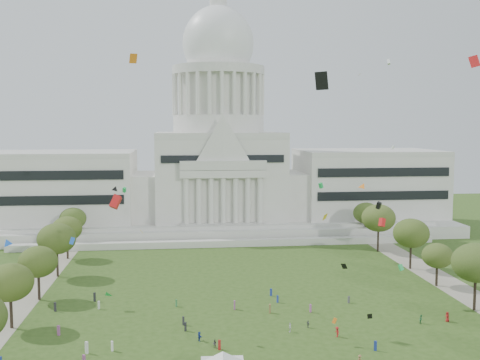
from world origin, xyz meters
TOP-DOWN VIEW (x-y plane):
  - ground at (0.00, 0.00)m, footprint 400.00×400.00m
  - capitol at (0.00, 113.59)m, footprint 160.00×64.50m
  - path_left at (-48.00, 30.00)m, footprint 8.00×160.00m
  - path_right at (48.00, 30.00)m, footprint 8.00×160.00m
  - row_tree_l_2 at (-45.04, 17.30)m, footprint 8.42×8.42m
  - row_tree_r_2 at (44.17, 17.44)m, footprint 9.55×9.55m
  - row_tree_l_3 at (-44.09, 33.92)m, footprint 8.12×8.12m
  - row_tree_r_3 at (44.40, 34.48)m, footprint 7.01×7.01m
  - row_tree_l_4 at (-44.08, 52.42)m, footprint 9.29×9.29m
  - row_tree_r_4 at (44.76, 50.04)m, footprint 9.19×9.19m
  - row_tree_l_5 at (-45.22, 71.01)m, footprint 8.33×8.33m
  - row_tree_r_5 at (43.49, 70.19)m, footprint 9.82×9.82m
  - row_tree_l_6 at (-46.87, 89.14)m, footprint 8.19×8.19m
  - row_tree_r_6 at (45.96, 88.13)m, footprint 8.42×8.42m
  - event_tent at (-8.48, -8.98)m, footprint 9.10×9.10m
  - person_0 at (35.65, 11.71)m, footprint 0.89×1.08m
  - person_2 at (30.31, 11.25)m, footprint 0.91×0.96m
  - person_3 at (12.80, 6.52)m, footprint 0.86×1.30m
  - person_4 at (5.11, 9.78)m, footprint 0.79×1.10m
  - person_5 at (-11.20, 7.38)m, footprint 1.07×1.61m
  - person_8 at (-8.81, 4.06)m, footprint 0.75×0.53m
  - person_9 at (13.06, -5.06)m, footprint 1.13×1.11m
  - person_10 at (8.81, 11.50)m, footprint 0.71×0.89m
  - distant_crowd at (-14.77, 13.45)m, footprint 62.95×39.52m
  - kite_swarm at (2.07, 8.37)m, footprint 92.32×105.41m

SIDE VIEW (x-z plane):
  - ground at x=0.00m, z-range 0.00..0.00m
  - path_left at x=-48.00m, z-range 0.00..0.04m
  - path_right at x=48.00m, z-range 0.00..0.04m
  - person_10 at x=8.81m, z-range 0.00..1.34m
  - person_8 at x=-8.81m, z-range 0.00..1.42m
  - person_5 at x=-11.20m, z-range 0.00..1.61m
  - person_9 at x=13.06m, z-range 0.00..1.61m
  - person_4 at x=5.11m, z-range 0.00..1.69m
  - person_2 at x=30.31m, z-range 0.00..1.70m
  - distant_crowd at x=-14.77m, z-range -0.12..1.83m
  - person_3 at x=12.80m, z-range 0.00..1.84m
  - person_0 at x=35.65m, z-range 0.00..1.89m
  - event_tent at x=-8.48m, z-range 1.34..6.23m
  - row_tree_r_3 at x=44.40m, z-range 2.09..12.07m
  - row_tree_l_3 at x=-44.09m, z-range 2.43..13.98m
  - row_tree_l_6 at x=-46.87m, z-range 2.45..14.09m
  - row_tree_l_5 at x=-45.22m, z-range 2.49..14.34m
  - row_tree_r_6 at x=45.96m, z-range 2.52..14.49m
  - row_tree_l_2 at x=-45.04m, z-range 2.52..14.49m
  - row_tree_r_4 at x=44.76m, z-range 2.76..15.82m
  - row_tree_l_4 at x=-44.08m, z-range 2.79..16.00m
  - row_tree_r_2 at x=44.17m, z-range 2.87..16.45m
  - row_tree_r_5 at x=43.49m, z-range 2.95..16.91m
  - capitol at x=0.00m, z-range -23.35..67.95m
  - kite_swarm at x=2.07m, z-range -6.53..53.13m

